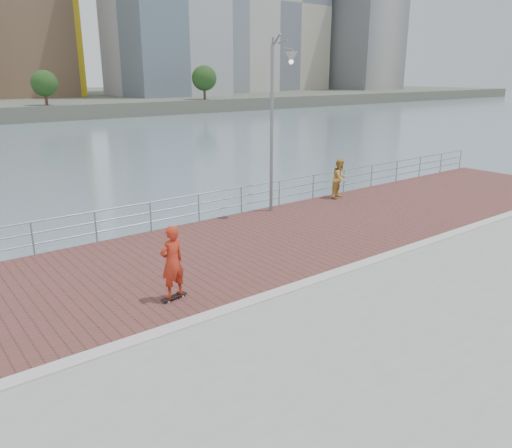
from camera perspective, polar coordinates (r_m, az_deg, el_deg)
water at (r=14.79m, az=4.88°, el=-14.17°), size 400.00×400.00×0.00m
seawall at (r=11.70m, az=22.71°, el=-19.04°), size 40.00×24.00×2.00m
brick_lane at (r=16.48m, az=-3.40°, el=-3.01°), size 40.00×6.80×0.02m
curb at (r=13.85m, az=5.09°, el=-6.96°), size 40.00×0.40×0.06m
guardrail at (r=19.06m, az=-9.21°, el=1.72°), size 39.06×0.06×1.13m
street_lamp at (r=20.01m, az=2.75°, el=14.47°), size 0.49×1.42×6.71m
skateboard at (r=13.16m, az=-9.35°, el=-8.20°), size 0.74×0.30×0.08m
skateboarder at (r=12.78m, az=-9.56°, el=-4.26°), size 0.76×0.57×1.90m
bystander at (r=23.41m, az=9.57°, el=5.15°), size 1.05×0.91×1.82m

